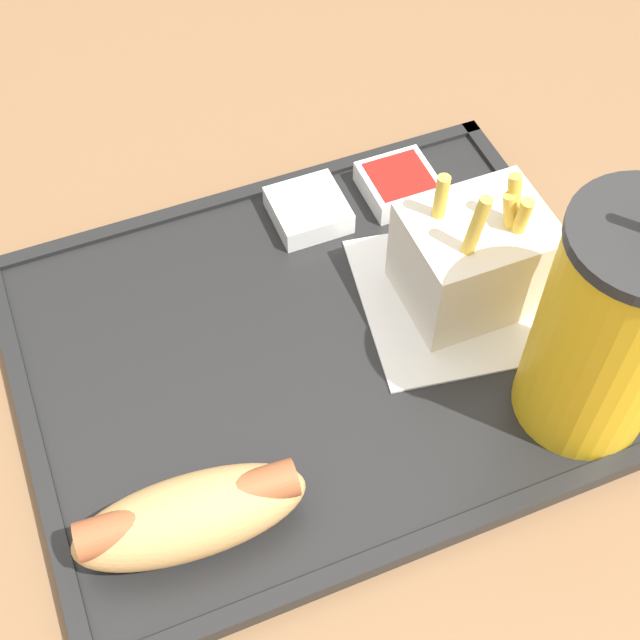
{
  "coord_description": "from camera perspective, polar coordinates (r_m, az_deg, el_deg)",
  "views": [
    {
      "loc": [
        0.1,
        0.34,
        1.23
      ],
      "look_at": [
        -0.04,
        0.01,
        0.74
      ],
      "focal_mm": 50.0,
      "sensor_mm": 36.0,
      "label": 1
    }
  ],
  "objects": [
    {
      "name": "soda_cup",
      "position": [
        0.56,
        18.09,
        -0.48
      ],
      "size": [
        0.09,
        0.09,
        0.21
      ],
      "color": "gold",
      "rests_on": "food_tray"
    },
    {
      "name": "sauce_cup_ketchup",
      "position": [
        0.72,
        5.07,
        8.68
      ],
      "size": [
        0.06,
        0.06,
        0.02
      ],
      "color": "silver",
      "rests_on": "food_tray"
    },
    {
      "name": "fries_carton",
      "position": [
        0.64,
        9.85,
        3.91
      ],
      "size": [
        0.1,
        0.08,
        0.12
      ],
      "color": "silver",
      "rests_on": "food_tray"
    },
    {
      "name": "paper_napkin",
      "position": [
        0.67,
        9.76,
        1.71
      ],
      "size": [
        0.18,
        0.16,
        0.0
      ],
      "color": "white",
      "rests_on": "food_tray"
    },
    {
      "name": "dining_table",
      "position": [
        0.95,
        -2.47,
        -14.28
      ],
      "size": [
        1.04,
        1.01,
        0.7
      ],
      "color": "brown",
      "rests_on": "ground_plane"
    },
    {
      "name": "hot_dog_far",
      "position": [
        0.54,
        -8.28,
        -12.27
      ],
      "size": [
        0.15,
        0.06,
        0.05
      ],
      "color": "tan",
      "rests_on": "food_tray"
    },
    {
      "name": "sauce_cup_mayo",
      "position": [
        0.7,
        -0.75,
        7.1
      ],
      "size": [
        0.06,
        0.06,
        0.02
      ],
      "color": "silver",
      "rests_on": "food_tray"
    },
    {
      "name": "food_tray",
      "position": [
        0.63,
        -0.0,
        -1.84
      ],
      "size": [
        0.42,
        0.33,
        0.01
      ],
      "color": "black",
      "rests_on": "dining_table"
    }
  ]
}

